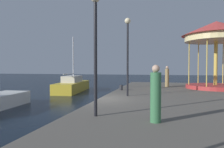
# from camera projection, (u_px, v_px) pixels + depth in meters

# --- Properties ---
(ground_plane) EXTENTS (120.00, 120.00, 0.00)m
(ground_plane) POSITION_uv_depth(u_px,v_px,m) (99.00, 113.00, 11.45)
(ground_plane) COLOR black
(sailboat_yellow) EXTENTS (2.74, 6.84, 5.78)m
(sailboat_yellow) POSITION_uv_depth(u_px,v_px,m) (72.00, 85.00, 21.35)
(sailboat_yellow) COLOR gold
(sailboat_yellow) RESTS_ON ground
(carousel) EXTENTS (5.41, 5.41, 5.49)m
(carousel) POSITION_uv_depth(u_px,v_px,m) (216.00, 38.00, 16.59)
(carousel) COLOR #B23333
(carousel) RESTS_ON quay_dock
(lamp_post_mid_promenade) EXTENTS (0.36, 0.36, 4.37)m
(lamp_post_mid_promenade) POSITION_uv_depth(u_px,v_px,m) (95.00, 32.00, 7.17)
(lamp_post_mid_promenade) COLOR black
(lamp_post_mid_promenade) RESTS_ON quay_dock
(lamp_post_far_end) EXTENTS (0.36, 0.36, 4.71)m
(lamp_post_far_end) POSITION_uv_depth(u_px,v_px,m) (128.00, 43.00, 12.29)
(lamp_post_far_end) COLOR black
(lamp_post_far_end) RESTS_ON quay_dock
(bollard_center) EXTENTS (0.24, 0.24, 0.40)m
(bollard_center) POSITION_uv_depth(u_px,v_px,m) (121.00, 87.00, 15.58)
(bollard_center) COLOR #2D2D33
(bollard_center) RESTS_ON quay_dock
(person_near_carousel) EXTENTS (0.34, 0.34, 1.86)m
(person_near_carousel) POSITION_uv_depth(u_px,v_px,m) (167.00, 77.00, 18.36)
(person_near_carousel) COLOR #937A4C
(person_near_carousel) RESTS_ON quay_dock
(person_by_the_water) EXTENTS (0.34, 0.34, 1.96)m
(person_by_the_water) POSITION_uv_depth(u_px,v_px,m) (155.00, 77.00, 17.08)
(person_by_the_water) COLOR tan
(person_by_the_water) RESTS_ON quay_dock
(person_mid_promenade) EXTENTS (0.34, 0.34, 1.81)m
(person_mid_promenade) POSITION_uv_depth(u_px,v_px,m) (156.00, 95.00, 6.42)
(person_mid_promenade) COLOR #387247
(person_mid_promenade) RESTS_ON quay_dock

